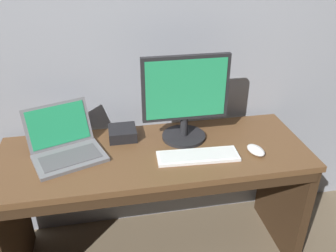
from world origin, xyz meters
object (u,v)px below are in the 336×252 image
Objects in this scene: external_monitor at (185,98)px; computer_mouse at (256,150)px; laptop_space_gray at (67,148)px; wired_keyboard at (198,156)px; external_drive_box at (123,133)px.

computer_mouse is at bearing -32.65° from external_monitor.
computer_mouse is at bearing -9.39° from laptop_space_gray.
wired_keyboard is (0.03, -0.19, -0.23)m from external_monitor.
wired_keyboard is at bearing -36.55° from external_drive_box.
laptop_space_gray is 0.65m from wired_keyboard.
external_monitor is 0.39m from external_drive_box.
laptop_space_gray reaches higher than wired_keyboard.
external_monitor is 1.14× the size of wired_keyboard.
external_drive_box is (-0.33, 0.07, -0.21)m from external_monitor.
external_drive_box is (-0.65, 0.28, 0.01)m from computer_mouse.
wired_keyboard is 2.80× the size of external_drive_box.
computer_mouse is (0.32, -0.21, -0.22)m from external_monitor.
laptop_space_gray is 3.68× the size of computer_mouse.
computer_mouse is 0.76× the size of external_drive_box.
laptop_space_gray is 0.31m from external_drive_box.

